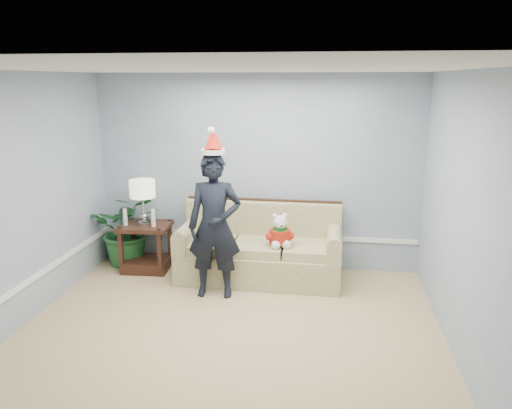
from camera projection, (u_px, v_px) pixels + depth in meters
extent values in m
cube|color=tan|center=(219.00, 357.00, 4.85)|extent=(4.50, 5.00, 0.02)
cube|color=white|center=(213.00, 67.00, 4.18)|extent=(4.50, 5.00, 0.02)
cube|color=#96A8BF|center=(256.00, 173.00, 6.92)|extent=(4.50, 0.02, 2.70)
cube|color=#96A8BF|center=(85.00, 387.00, 2.11)|extent=(4.50, 0.02, 2.70)
cube|color=#96A8BF|center=(479.00, 234.00, 4.20)|extent=(0.02, 5.00, 2.70)
cube|color=white|center=(256.00, 235.00, 7.12)|extent=(4.48, 0.03, 0.06)
cube|color=white|center=(3.00, 299.00, 5.05)|extent=(0.03, 4.98, 0.06)
cube|color=#606931|center=(260.00, 264.00, 6.69)|extent=(2.15, 0.94, 0.41)
cube|color=#606931|center=(210.00, 244.00, 6.67)|extent=(0.64, 0.74, 0.12)
cube|color=#606931|center=(259.00, 247.00, 6.57)|extent=(0.64, 0.74, 0.12)
cube|color=#606931|center=(309.00, 249.00, 6.48)|extent=(0.64, 0.74, 0.12)
cube|color=#606931|center=(263.00, 222.00, 6.90)|extent=(2.14, 0.22, 0.57)
cube|color=black|center=(264.00, 201.00, 6.90)|extent=(2.14, 0.08, 0.05)
cube|color=#606931|center=(188.00, 238.00, 6.75)|extent=(0.19, 0.92, 0.24)
cube|color=#606931|center=(334.00, 244.00, 6.47)|extent=(0.19, 0.92, 0.24)
cube|color=#381D14|center=(145.00, 226.00, 6.90)|extent=(0.72, 0.62, 0.06)
cube|color=#381D14|center=(147.00, 264.00, 7.04)|extent=(0.65, 0.55, 0.16)
cube|color=#381D14|center=(121.00, 251.00, 6.80)|extent=(0.06, 0.06, 0.66)
cube|color=#381D14|center=(160.00, 253.00, 6.72)|extent=(0.06, 0.06, 0.66)
cube|color=#381D14|center=(133.00, 241.00, 7.23)|extent=(0.06, 0.06, 0.66)
cube|color=#381D14|center=(170.00, 243.00, 7.15)|extent=(0.06, 0.06, 0.66)
cylinder|color=silver|center=(144.00, 223.00, 6.90)|extent=(0.16, 0.16, 0.03)
sphere|color=silver|center=(144.00, 216.00, 6.88)|extent=(0.10, 0.10, 0.10)
cylinder|color=silver|center=(143.00, 206.00, 6.84)|extent=(0.03, 0.03, 0.35)
cylinder|color=beige|center=(142.00, 189.00, 6.78)|extent=(0.35, 0.35, 0.24)
cylinder|color=silver|center=(125.00, 221.00, 6.83)|extent=(0.06, 0.06, 0.13)
cylinder|color=white|center=(125.00, 212.00, 6.80)|extent=(0.05, 0.05, 0.11)
cylinder|color=silver|center=(153.00, 222.00, 6.77)|extent=(0.06, 0.06, 0.13)
cylinder|color=white|center=(153.00, 213.00, 6.74)|extent=(0.05, 0.05, 0.11)
imported|color=#205F2D|center=(128.00, 229.00, 7.16)|extent=(1.11, 1.02, 1.05)
imported|color=black|center=(215.00, 226.00, 6.02)|extent=(0.68, 0.48, 1.78)
cylinder|color=silver|center=(213.00, 151.00, 5.80)|extent=(0.33, 0.33, 0.05)
cone|color=red|center=(213.00, 139.00, 5.79)|extent=(0.28, 0.34, 0.33)
sphere|color=silver|center=(211.00, 131.00, 5.67)|extent=(0.09, 0.09, 0.09)
sphere|color=silver|center=(280.00, 236.00, 6.39)|extent=(0.25, 0.25, 0.25)
cylinder|color=red|center=(280.00, 236.00, 6.39)|extent=(0.33, 0.33, 0.18)
cylinder|color=#0F5D18|center=(280.00, 229.00, 6.36)|extent=(0.22, 0.22, 0.03)
sphere|color=silver|center=(273.00, 245.00, 6.30)|extent=(0.12, 0.12, 0.12)
sphere|color=silver|center=(284.00, 245.00, 6.29)|extent=(0.12, 0.12, 0.12)
sphere|color=silver|center=(280.00, 222.00, 6.33)|extent=(0.18, 0.18, 0.18)
sphere|color=black|center=(279.00, 226.00, 6.23)|extent=(0.03, 0.03, 0.03)
sphere|color=silver|center=(275.00, 216.00, 6.33)|extent=(0.07, 0.07, 0.07)
sphere|color=silver|center=(285.00, 216.00, 6.31)|extent=(0.07, 0.07, 0.07)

